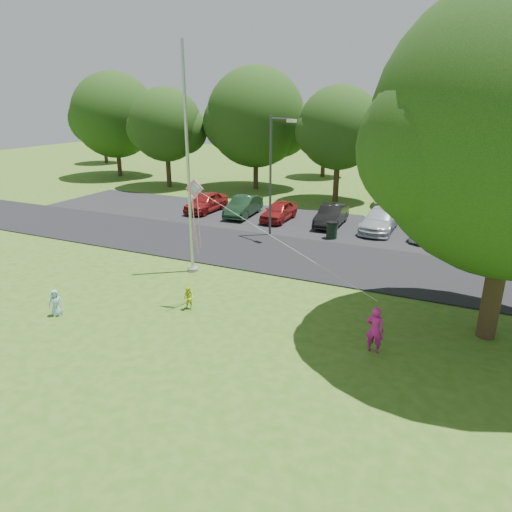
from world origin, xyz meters
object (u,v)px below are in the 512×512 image
at_px(street_lamp, 274,166).
at_px(child_blue, 56,303).
at_px(trash_can, 332,231).
at_px(child_yellow, 189,298).
at_px(woman, 375,330).
at_px(flagpole, 189,183).
at_px(kite, 198,201).

relative_size(street_lamp, child_blue, 6.63).
height_order(street_lamp, child_blue, street_lamp).
xyz_separation_m(street_lamp, trash_can, (3.30, 0.88, -3.60)).
bearing_deg(child_yellow, street_lamp, 91.58).
relative_size(street_lamp, trash_can, 6.64).
bearing_deg(woman, child_yellow, 1.90).
relative_size(flagpole, trash_can, 9.69).
height_order(woman, kite, kite).
height_order(child_yellow, kite, kite).
distance_m(child_blue, kite, 6.54).
xyz_separation_m(street_lamp, child_blue, (-3.33, -12.98, -3.60)).
bearing_deg(child_blue, kite, -13.03).
bearing_deg(street_lamp, kite, -58.86).
distance_m(street_lamp, woman, 13.67).
distance_m(flagpole, trash_can, 9.67).
height_order(woman, child_yellow, woman).
bearing_deg(kite, street_lamp, 85.51).
relative_size(street_lamp, child_yellow, 7.36).
height_order(trash_can, child_yellow, trash_can).
bearing_deg(child_blue, flagpole, 23.72).
relative_size(woman, child_yellow, 1.67).
bearing_deg(child_yellow, child_blue, -152.68).
relative_size(flagpole, woman, 6.43).
bearing_deg(street_lamp, child_yellow, -60.61).
distance_m(street_lamp, trash_can, 4.96).
bearing_deg(kite, child_yellow, -126.75).
bearing_deg(street_lamp, flagpole, -75.56).
height_order(street_lamp, kite, street_lamp).
height_order(flagpole, child_blue, flagpole).
height_order(flagpole, child_yellow, flagpole).
xyz_separation_m(street_lamp, child_yellow, (0.90, -10.48, -3.65)).
bearing_deg(kite, flagpole, 116.56).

